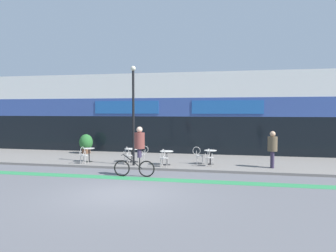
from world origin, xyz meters
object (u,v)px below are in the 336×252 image
object	(u,v)px
bistro_table_0	(89,152)
cafe_chair_3_near	(209,156)
pedestrian_near_end	(272,146)
cafe_chair_1_side	(143,153)
cafe_chair_1_near	(128,154)
cyclist_0	(138,148)
cafe_chair_2_near	(164,157)
cafe_chair_0_near	(84,154)
planter_pot	(86,143)
bistro_table_3	(210,154)
cafe_chair_3_side	(198,154)
bistro_table_2	(167,155)
lamp_post	(133,108)
bistro_table_1	(132,152)

from	to	relation	value
bistro_table_0	cafe_chair_3_near	bearing A→B (deg)	-0.68
pedestrian_near_end	bistro_table_0	bearing A→B (deg)	-3.32
bistro_table_0	cafe_chair_1_side	world-z (taller)	cafe_chair_1_side
cafe_chair_3_near	cafe_chair_1_near	bearing A→B (deg)	99.37
cyclist_0	cafe_chair_2_near	bearing A→B (deg)	-114.88
cafe_chair_0_near	planter_pot	bearing A→B (deg)	30.89
bistro_table_3	cafe_chair_3_side	bearing A→B (deg)	-179.07
cafe_chair_1_near	bistro_table_3	bearing A→B (deg)	-72.51
cafe_chair_2_near	planter_pot	world-z (taller)	planter_pot
cafe_chair_0_near	cafe_chair_1_near	xyz separation A→B (m)	(2.27, 0.44, 0.00)
bistro_table_0	cafe_chair_3_near	xyz separation A→B (m)	(6.49, -0.08, -0.01)
bistro_table_2	cyclist_0	xyz separation A→B (m)	(-0.72, -2.60, 0.64)
bistro_table_2	cafe_chair_3_side	world-z (taller)	cafe_chair_3_side
cafe_chair_3_side	cyclist_0	xyz separation A→B (m)	(-2.27, -3.23, 0.64)
bistro_table_0	cafe_chair_3_near	distance (m)	6.49
cafe_chair_3_side	planter_pot	size ratio (longest dim) A/B	0.72
cafe_chair_3_near	cafe_chair_3_side	bearing A→B (deg)	52.91
cafe_chair_3_near	cafe_chair_3_side	distance (m)	0.87
cafe_chair_1_side	planter_pot	bearing A→B (deg)	-37.53
cafe_chair_0_near	cafe_chair_3_near	world-z (taller)	same
bistro_table_2	cafe_chair_1_side	xyz separation A→B (m)	(-1.43, 0.54, 0.01)
planter_pot	cafe_chair_3_side	bearing A→B (deg)	-19.60
bistro_table_3	planter_pot	world-z (taller)	planter_pot
pedestrian_near_end	cafe_chair_1_side	bearing A→B (deg)	-6.84
cafe_chair_0_near	lamp_post	xyz separation A→B (m)	(2.71, 0.08, 2.40)
bistro_table_2	cafe_chair_3_near	distance (m)	2.17
bistro_table_3	cafe_chair_1_side	bearing A→B (deg)	-178.43
cafe_chair_1_near	pedestrian_near_end	distance (m)	7.29
cafe_chair_1_near	pedestrian_near_end	world-z (taller)	pedestrian_near_end
bistro_table_3	cafe_chair_1_near	world-z (taller)	cafe_chair_1_near
bistro_table_2	planter_pot	xyz separation A→B (m)	(-6.10, 3.35, 0.15)
bistro_table_2	cafe_chair_1_side	size ratio (longest dim) A/B	0.80
cafe_chair_2_near	cyclist_0	distance (m)	2.19
bistro_table_1	cyclist_0	xyz separation A→B (m)	(1.34, -3.13, 0.63)
bistro_table_0	cafe_chair_3_side	bearing A→B (deg)	5.23
bistro_table_0	cafe_chair_3_near	size ratio (longest dim) A/B	0.83
cafe_chair_1_side	cyclist_0	size ratio (longest dim) A/B	0.41
pedestrian_near_end	cafe_chair_3_near	bearing A→B (deg)	-0.09
bistro_table_2	cafe_chair_3_near	world-z (taller)	cafe_chair_3_near
cafe_chair_2_near	cafe_chair_1_near	bearing A→B (deg)	80.09
bistro_table_2	cafe_chair_2_near	size ratio (longest dim) A/B	0.80
cafe_chair_0_near	cafe_chair_3_near	size ratio (longest dim) A/B	1.00
cafe_chair_0_near	cafe_chair_3_near	distance (m)	6.53
cafe_chair_1_side	bistro_table_1	bearing A→B (deg)	-5.70
cafe_chair_2_near	cafe_chair_3_side	distance (m)	2.00
cafe_chair_1_near	cafe_chair_1_side	xyz separation A→B (m)	(0.64, 0.63, 0.00)
cafe_chair_2_near	lamp_post	xyz separation A→B (m)	(-1.62, 0.17, 2.40)
cafe_chair_3_near	lamp_post	world-z (taller)	lamp_post
bistro_table_3	cyclist_0	distance (m)	4.39
cafe_chair_1_side	planter_pot	distance (m)	5.45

